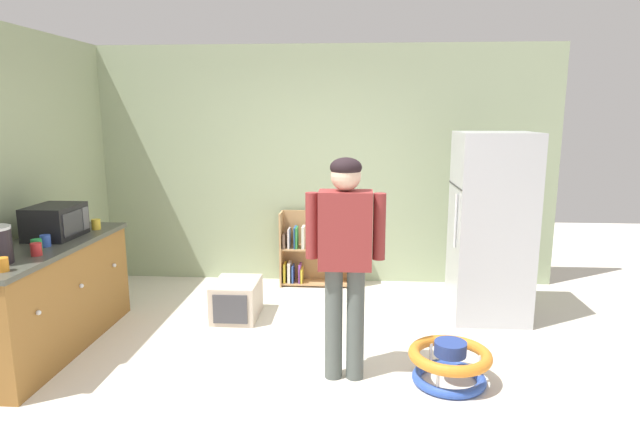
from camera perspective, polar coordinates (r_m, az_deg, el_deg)
The scene contains 16 objects.
ground_plane at distance 4.32m, azimuth -1.29°, elevation -15.57°, with size 12.00×12.00×0.00m, color silver.
back_wall at distance 6.21m, azimuth 0.62°, elevation 5.70°, with size 5.20×0.06×2.70m, color #9BAB86.
left_side_wall at distance 5.56m, azimuth -28.68°, elevation 3.67°, with size 0.06×2.99×2.70m, color #9BAA82.
kitchen_counter at distance 5.04m, azimuth -27.00°, elevation -7.30°, with size 0.65×1.86×0.90m.
refrigerator at distance 5.36m, azimuth 17.63°, elevation -0.70°, with size 0.73×0.68×1.78m.
bookshelf at distance 6.21m, azimuth -0.96°, elevation -3.44°, with size 0.80×0.28×0.85m.
standing_person at distance 3.87m, azimuth 2.68°, elevation -2.97°, with size 0.57×0.22×1.65m.
baby_walker at distance 4.18m, azimuth 13.54°, elevation -14.46°, with size 0.60×0.60×0.32m.
pet_carrier at distance 5.33m, azimuth -8.82°, elevation -8.29°, with size 0.42×0.55×0.36m.
microwave at distance 5.13m, azimuth -26.20°, elevation -0.14°, with size 0.37×0.48×0.28m.
banana_bunch at distance 5.63m, azimuth -24.09°, elevation -0.21°, with size 0.15×0.16×0.04m.
green_cup at distance 4.70m, azimuth -27.78°, elevation -2.38°, with size 0.08×0.08×0.10m, color green.
yellow_cup at distance 5.35m, azimuth -22.60°, elevation -0.43°, with size 0.08×0.08×0.10m, color yellow.
red_cup at distance 4.56m, azimuth -27.81°, elevation -2.76°, with size 0.08×0.08×0.10m, color red.
blue_cup at distance 4.83m, azimuth -27.04°, elevation -1.97°, with size 0.08×0.08×0.10m, color blue.
orange_cup at distance 4.22m, azimuth -30.57°, elevation -4.08°, with size 0.08×0.08×0.10m, color orange.
Camera 1 is at (0.36, -3.84, 1.95)m, focal length 30.26 mm.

